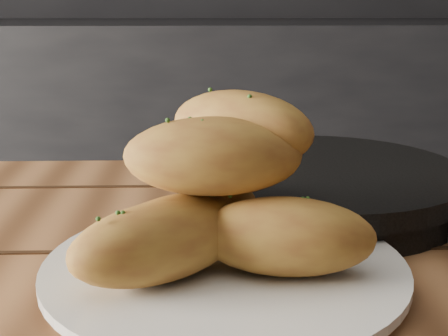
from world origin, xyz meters
TOP-DOWN VIEW (x-y plane):
  - counter at (0.00, 1.70)m, footprint 2.80×0.60m
  - plate at (0.27, 0.22)m, footprint 0.29×0.29m
  - bread_rolls at (0.26, 0.22)m, footprint 0.24×0.22m
  - skillet at (0.38, 0.40)m, footprint 0.44×0.31m

SIDE VIEW (x-z plane):
  - counter at x=0.00m, z-range 0.00..0.90m
  - plate at x=0.27m, z-range 0.75..0.77m
  - skillet at x=0.38m, z-range 0.75..0.80m
  - bread_rolls at x=0.26m, z-range 0.75..0.89m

